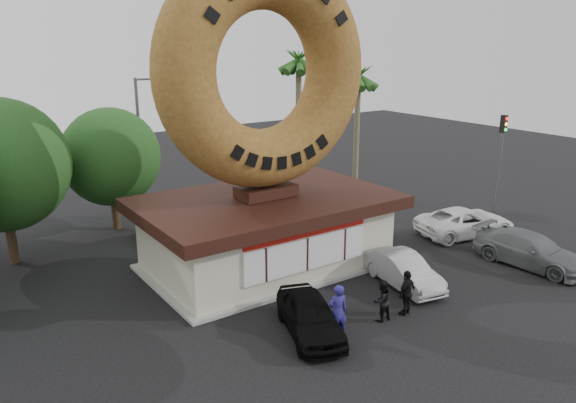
% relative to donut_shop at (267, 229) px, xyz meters
% --- Properties ---
extents(ground, '(90.00, 90.00, 0.00)m').
position_rel_donut_shop_xyz_m(ground, '(0.00, -5.98, -1.77)').
color(ground, black).
rests_on(ground, ground).
extents(donut_shop, '(11.20, 7.20, 3.80)m').
position_rel_donut_shop_xyz_m(donut_shop, '(0.00, 0.00, 0.00)').
color(donut_shop, beige).
rests_on(donut_shop, ground).
extents(giant_donut, '(9.89, 2.52, 9.89)m').
position_rel_donut_shop_xyz_m(giant_donut, '(0.00, 0.02, 6.98)').
color(giant_donut, olive).
rests_on(giant_donut, donut_shop).
extents(tree_west, '(6.00, 6.00, 7.65)m').
position_rel_donut_shop_xyz_m(tree_west, '(-9.50, 7.02, 2.87)').
color(tree_west, '#473321').
rests_on(tree_west, ground).
extents(tree_mid, '(5.20, 5.20, 6.63)m').
position_rel_donut_shop_xyz_m(tree_mid, '(-4.00, 9.02, 2.25)').
color(tree_mid, '#473321').
rests_on(tree_mid, ground).
extents(palm_near, '(2.60, 2.60, 9.75)m').
position_rel_donut_shop_xyz_m(palm_near, '(7.50, 8.02, 6.65)').
color(palm_near, '#726651').
rests_on(palm_near, ground).
extents(palm_far, '(2.60, 2.60, 8.75)m').
position_rel_donut_shop_xyz_m(palm_far, '(11.00, 6.52, 5.72)').
color(palm_far, '#726651').
rests_on(palm_far, ground).
extents(street_lamp, '(2.11, 0.20, 8.00)m').
position_rel_donut_shop_xyz_m(street_lamp, '(-1.86, 10.02, 2.72)').
color(street_lamp, '#59595E').
rests_on(street_lamp, ground).
extents(traffic_signal, '(0.30, 0.38, 6.07)m').
position_rel_donut_shop_xyz_m(traffic_signal, '(14.00, -1.99, 2.10)').
color(traffic_signal, '#59595E').
rests_on(traffic_signal, ground).
extents(person_left, '(0.83, 0.65, 2.00)m').
position_rel_donut_shop_xyz_m(person_left, '(-1.47, -6.83, -0.77)').
color(person_left, navy).
rests_on(person_left, ground).
extents(person_center, '(0.79, 0.62, 1.60)m').
position_rel_donut_shop_xyz_m(person_center, '(0.65, -6.80, -0.97)').
color(person_center, black).
rests_on(person_center, ground).
extents(person_right, '(1.12, 0.68, 1.78)m').
position_rel_donut_shop_xyz_m(person_right, '(1.78, -6.97, -0.88)').
color(person_right, black).
rests_on(person_right, ground).
extents(car_black, '(3.02, 4.53, 1.43)m').
position_rel_donut_shop_xyz_m(car_black, '(-2.10, -6.08, -1.05)').
color(car_black, black).
rests_on(car_black, ground).
extents(car_silver, '(2.14, 4.34, 1.37)m').
position_rel_donut_shop_xyz_m(car_silver, '(3.58, -5.06, -1.08)').
color(car_silver, '#9B9DA0').
rests_on(car_silver, ground).
extents(car_grey, '(2.57, 5.35, 1.50)m').
position_rel_donut_shop_xyz_m(car_grey, '(9.94, -6.85, -1.01)').
color(car_grey, slate).
rests_on(car_grey, ground).
extents(car_white, '(5.74, 3.63, 1.48)m').
position_rel_donut_shop_xyz_m(car_white, '(10.84, -2.46, -1.03)').
color(car_white, silver).
rests_on(car_white, ground).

